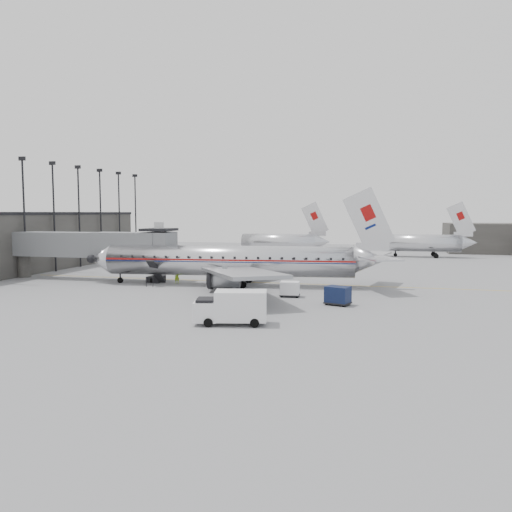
# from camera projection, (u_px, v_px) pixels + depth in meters

# --- Properties ---
(ground) EXTENTS (160.00, 160.00, 0.00)m
(ground) POSITION_uv_depth(u_px,v_px,m) (221.00, 289.00, 53.63)
(ground) COLOR slate
(ground) RESTS_ON ground
(terminal) EXTENTS (12.00, 46.00, 8.00)m
(terminal) POSITION_uv_depth(u_px,v_px,m) (15.00, 242.00, 71.03)
(terminal) COLOR #373532
(terminal) RESTS_ON ground
(apron_line) EXTENTS (60.00, 0.15, 0.01)m
(apron_line) POSITION_uv_depth(u_px,v_px,m) (261.00, 282.00, 58.73)
(apron_line) COLOR gold
(apron_line) RESTS_ON ground
(jet_bridge) EXTENTS (21.00, 6.20, 7.10)m
(jet_bridge) POSITION_uv_depth(u_px,v_px,m) (100.00, 246.00, 60.77)
(jet_bridge) COLOR #5C5E61
(jet_bridge) RESTS_ON ground
(floodlight_masts) EXTENTS (0.90, 42.25, 15.25)m
(floodlight_masts) POSITION_uv_depth(u_px,v_px,m) (67.00, 212.00, 72.01)
(floodlight_masts) COLOR black
(floodlight_masts) RESTS_ON ground
(distant_aircraft_near) EXTENTS (16.39, 3.20, 10.26)m
(distant_aircraft_near) POSITION_uv_depth(u_px,v_px,m) (280.00, 242.00, 94.46)
(distant_aircraft_near) COLOR silver
(distant_aircraft_near) RESTS_ON ground
(distant_aircraft_mid) EXTENTS (16.39, 3.20, 10.26)m
(distant_aircraft_mid) POSITION_uv_depth(u_px,v_px,m) (422.00, 242.00, 92.16)
(distant_aircraft_mid) COLOR silver
(distant_aircraft_mid) RESTS_ON ground
(airliner) EXTENTS (34.92, 32.23, 11.05)m
(airliner) POSITION_uv_depth(u_px,v_px,m) (235.00, 261.00, 56.20)
(airliner) COLOR silver
(airliner) RESTS_ON ground
(service_van) EXTENTS (5.62, 3.08, 2.50)m
(service_van) POSITION_uv_depth(u_px,v_px,m) (231.00, 307.00, 36.62)
(service_van) COLOR white
(service_van) RESTS_ON ground
(baggage_cart_navy) EXTENTS (2.54, 2.22, 1.67)m
(baggage_cart_navy) POSITION_uv_depth(u_px,v_px,m) (338.00, 295.00, 44.38)
(baggage_cart_navy) COLOR #0D1737
(baggage_cart_navy) RESTS_ON ground
(baggage_cart_white) EXTENTS (2.00, 1.58, 1.50)m
(baggage_cart_white) POSITION_uv_depth(u_px,v_px,m) (290.00, 289.00, 48.71)
(baggage_cart_white) COLOR white
(baggage_cart_white) RESTS_ON ground
(ramp_worker) EXTENTS (0.68, 0.62, 1.56)m
(ramp_worker) POSITION_uv_depth(u_px,v_px,m) (177.00, 277.00, 57.98)
(ramp_worker) COLOR #87B915
(ramp_worker) RESTS_ON ground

